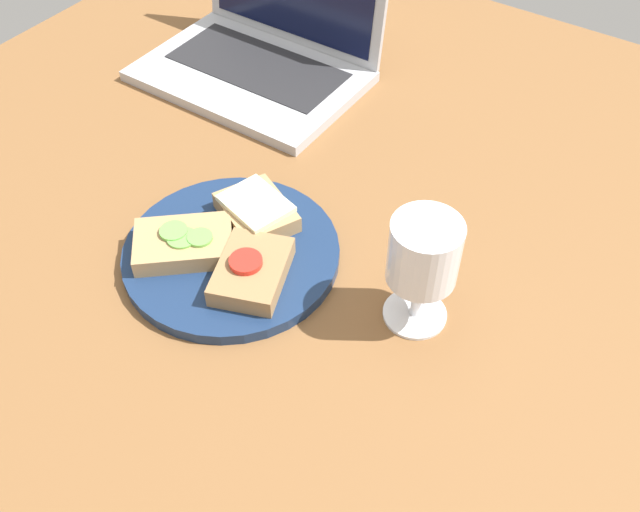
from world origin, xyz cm
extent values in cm
cube|color=brown|center=(0.00, 0.00, 1.50)|extent=(140.00, 140.00, 3.00)
cylinder|color=navy|center=(-7.52, -5.84, 3.77)|extent=(25.87, 25.87, 1.54)
cube|color=#A88456|center=(-11.92, -9.04, 5.69)|extent=(13.58, 13.18, 2.30)
cylinder|color=#6BB74C|center=(-9.97, -8.13, 7.04)|extent=(3.00, 3.00, 0.40)
cylinder|color=#6BB74C|center=(-13.17, -9.10, 7.07)|extent=(3.30, 3.30, 0.47)
cylinder|color=#6BB74C|center=(-11.71, -9.30, 6.99)|extent=(3.52, 3.52, 0.30)
cube|color=#937047|center=(-2.56, -8.05, 5.75)|extent=(10.57, 12.24, 2.41)
cylinder|color=red|center=(-3.07, -8.33, 7.29)|extent=(3.78, 3.78, 0.68)
cube|color=#A88456|center=(-8.09, -0.44, 5.65)|extent=(11.80, 10.81, 2.23)
cube|color=#F4EAB7|center=(-8.09, -0.44, 7.11)|extent=(9.48, 8.23, 0.69)
cylinder|color=white|center=(14.90, -1.21, 3.20)|extent=(7.16, 7.16, 0.40)
cylinder|color=white|center=(14.90, -1.21, 6.50)|extent=(1.18, 1.18, 6.19)
cylinder|color=white|center=(14.90, -1.21, 13.28)|extent=(7.53, 7.53, 7.37)
cylinder|color=white|center=(14.90, -1.21, 12.13)|extent=(6.93, 6.93, 5.07)
cube|color=#ADAFB5|center=(-28.90, 25.19, 3.81)|extent=(33.56, 22.52, 1.63)
cube|color=#232326|center=(-28.90, 27.22, 4.71)|extent=(27.52, 12.39, 0.16)
camera|label=1|loc=(33.76, -48.10, 65.94)|focal=40.00mm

